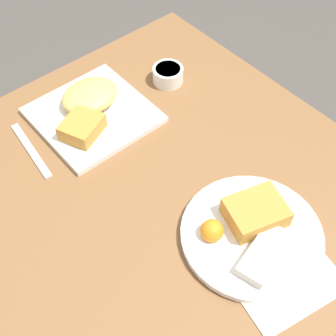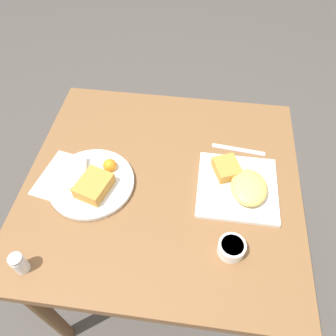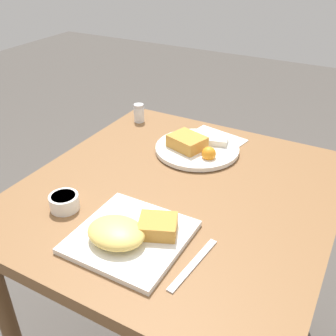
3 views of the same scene
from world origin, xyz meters
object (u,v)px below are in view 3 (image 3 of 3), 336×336
(plate_square_near, at_px, (129,234))
(plate_oval_far, at_px, (196,147))
(sauce_ramekin, at_px, (64,202))
(salt_shaker, at_px, (139,114))
(butter_knife, at_px, (193,264))

(plate_square_near, distance_m, plate_oval_far, 0.46)
(sauce_ramekin, bearing_deg, plate_square_near, -6.30)
(plate_oval_far, height_order, sauce_ramekin, plate_oval_far)
(plate_oval_far, xyz_separation_m, salt_shaker, (-0.29, 0.11, 0.01))
(butter_knife, bearing_deg, plate_square_near, 96.58)
(salt_shaker, bearing_deg, butter_knife, -48.83)
(plate_square_near, height_order, butter_knife, plate_square_near)
(plate_square_near, height_order, sauce_ramekin, plate_square_near)
(plate_square_near, distance_m, sauce_ramekin, 0.22)
(plate_oval_far, bearing_deg, butter_knife, -65.41)
(salt_shaker, height_order, butter_knife, salt_shaker)
(sauce_ramekin, relative_size, butter_knife, 0.41)
(plate_oval_far, height_order, salt_shaker, salt_shaker)
(sauce_ramekin, bearing_deg, salt_shaker, 102.54)
(salt_shaker, relative_size, butter_knife, 0.37)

